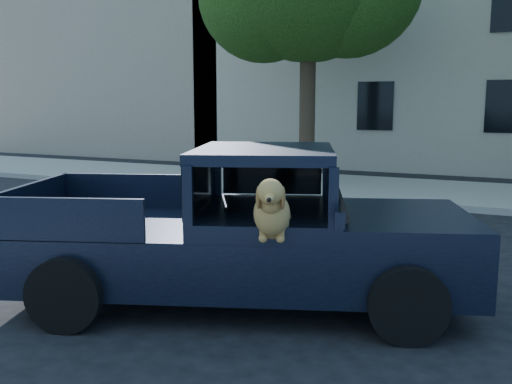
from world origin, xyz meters
TOP-DOWN VIEW (x-y plane):
  - ground at (0.00, 0.00)m, footprint 120.00×120.00m
  - far_sidewalk at (0.00, 9.20)m, footprint 60.00×4.00m
  - building_left at (-15.00, 16.50)m, footprint 12.00×6.00m
  - pickup_truck at (-1.50, 0.22)m, footprint 5.51×3.60m

SIDE VIEW (x-z plane):
  - ground at x=0.00m, z-range 0.00..0.00m
  - far_sidewalk at x=0.00m, z-range 0.00..0.15m
  - pickup_truck at x=-1.50m, z-range -0.30..1.54m
  - building_left at x=-15.00m, z-range 0.00..8.00m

